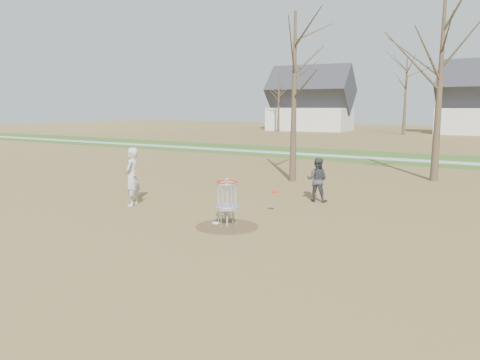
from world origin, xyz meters
name	(u,v)px	position (x,y,z in m)	size (l,w,h in m)	color
ground	(227,227)	(0.00, 0.00, 0.00)	(160.00, 160.00, 0.00)	brown
green_band	(402,158)	(0.00, 21.00, 0.01)	(160.00, 8.00, 0.01)	#2D5119
footpath	(398,159)	(0.00, 20.00, 0.01)	(160.00, 1.50, 0.01)	#9E9E99
dirt_circle	(227,226)	(0.00, 0.00, 0.01)	(1.80, 1.80, 0.01)	#47331E
player_standing	(132,177)	(-4.35, 0.69, 1.00)	(0.73, 0.48, 2.00)	#BCBCBC
player_throwing	(317,180)	(0.77, 4.70, 0.79)	(0.77, 0.60, 1.58)	#35353A
disc_grounded	(216,223)	(-0.46, 0.11, 0.02)	(0.22, 0.22, 0.02)	silver
discs_in_play	(206,181)	(-1.64, 1.28, 0.99)	(4.64, 1.82, 0.58)	#FB250D
disc_golf_basket	(227,195)	(0.00, 0.00, 0.91)	(0.64, 0.64, 1.35)	#9EA3AD
bare_trees	(465,84)	(1.78, 35.79, 5.35)	(52.62, 44.98, 9.00)	#382B1E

